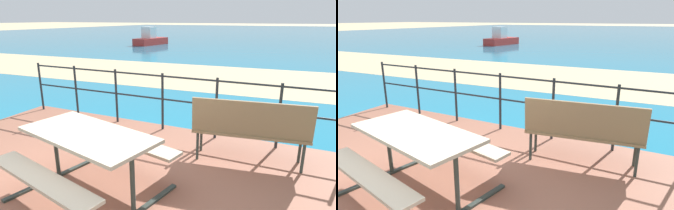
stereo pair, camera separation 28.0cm
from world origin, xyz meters
TOP-DOWN VIEW (x-y plane):
  - ground_plane at (0.00, 0.00)m, footprint 240.00×240.00m
  - patio_paving at (0.00, 0.00)m, footprint 6.40×5.20m
  - sea_water at (0.00, 40.00)m, footprint 90.00×90.00m
  - beach_strip at (0.00, 7.95)m, footprint 54.16×7.20m
  - picnic_table at (0.15, 0.18)m, footprint 1.84×1.72m
  - park_bench at (1.65, 1.68)m, footprint 1.59×0.62m
  - railing_fence at (0.00, 2.40)m, footprint 5.94×0.04m
  - boat_near at (-8.72, 18.68)m, footprint 1.71×3.66m

SIDE VIEW (x-z plane):
  - ground_plane at x=0.00m, z-range 0.00..0.00m
  - sea_water at x=0.00m, z-range 0.00..0.01m
  - beach_strip at x=0.00m, z-range 0.00..0.01m
  - patio_paving at x=0.00m, z-range 0.00..0.06m
  - boat_near at x=-8.72m, z-range -0.25..1.12m
  - park_bench at x=1.65m, z-range 0.14..1.08m
  - picnic_table at x=0.15m, z-range 0.27..1.04m
  - railing_fence at x=0.00m, z-range 0.18..1.22m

